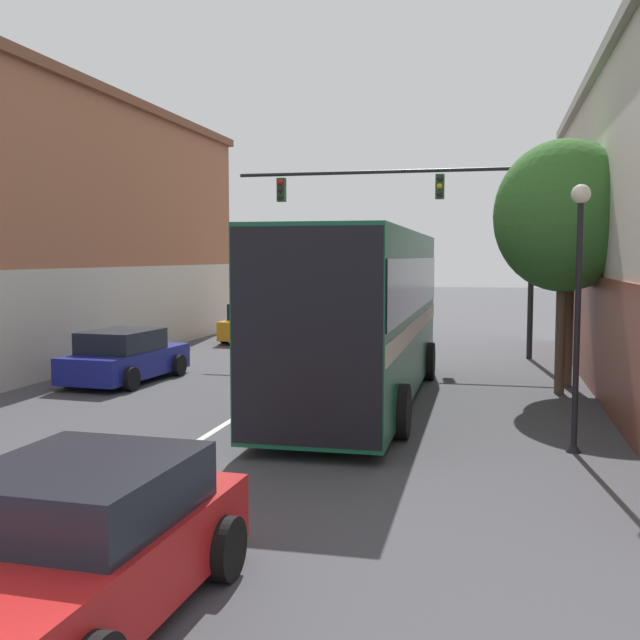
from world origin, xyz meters
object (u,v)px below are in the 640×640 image
Objects in this scene: bus at (362,308)px; traffic_signal_gantry at (436,213)px; hatchback_foreground at (73,548)px; street_tree_far at (571,216)px; street_tree_near at (564,216)px; street_lamp at (578,299)px; parked_car_left_near at (125,357)px; parked_car_left_mid at (260,322)px.

bus is 8.68m from traffic_signal_gantry.
bus is 10.85m from hatchback_foreground.
hatchback_foreground is 15.37m from street_tree_far.
bus is at bearing -155.37° from street_tree_near.
parked_car_left_near is at bearing 155.90° from street_lamp.
street_tree_far is at bearing -53.69° from traffic_signal_gantry.
street_lamp is at bearing -92.17° from street_tree_near.
street_lamp is at bearing -144.35° from parked_car_left_mid.
street_lamp is at bearing -32.77° from hatchback_foreground.
traffic_signal_gantry is (7.08, -3.22, 4.00)m from parked_car_left_mid.
parked_car_left_near is 0.88× the size of parked_car_left_mid.
hatchback_foreground is 19.46m from traffic_signal_gantry.
bus is at bearing 139.87° from street_lamp.
parked_car_left_near is (-6.50, 1.23, -1.48)m from bus.
hatchback_foreground is 8.91m from street_lamp.
traffic_signal_gantry is at bearing -42.71° from parked_car_left_near.
street_lamp is (10.31, -15.03, 1.88)m from parked_car_left_mid.
street_tree_near is (10.96, 0.82, 3.58)m from parked_car_left_near.
hatchback_foreground is at bearing -149.95° from parked_car_left_near.
traffic_signal_gantry reaches higher than street_tree_far.
parked_car_left_near is 0.41× the size of traffic_signal_gantry.
traffic_signal_gantry is 1.63× the size of street_tree_near.
traffic_signal_gantry is (7.51, 7.01, 4.05)m from parked_car_left_near.
street_tree_near is at bearing -130.58° from parked_car_left_mid.
traffic_signal_gantry is at bearing 119.12° from street_tree_near.
street_tree_far is (4.73, 3.18, 2.16)m from bus.
street_tree_far is at bearing -75.84° from parked_car_left_near.
parked_car_left_mid is at bearing 138.22° from street_tree_near.
street_lamp is (4.97, 7.15, 1.90)m from hatchback_foreground.
street_tree_far is at bearing -126.26° from parked_car_left_mid.
street_tree_far reaches higher than street_lamp.
hatchback_foreground is 0.90× the size of street_lamp.
bus is 13.04m from parked_car_left_mid.
street_tree_far reaches higher than bus.
street_tree_far is (11.23, 1.95, 3.64)m from parked_car_left_near.
bus reaches higher than hatchback_foreground.
street_lamp is (10.74, -4.81, 1.93)m from parked_car_left_near.
traffic_signal_gantry is at bearing -113.24° from parked_car_left_mid.
street_tree_near is at bearing -20.04° from hatchback_foreground.
bus is 2.42× the size of street_lamp.
hatchback_foreground is 0.98× the size of parked_car_left_near.
street_lamp is 0.72× the size of street_tree_far.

